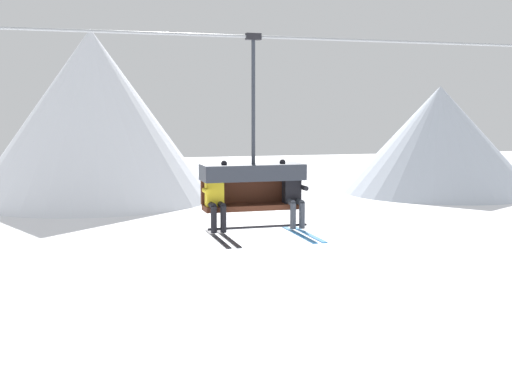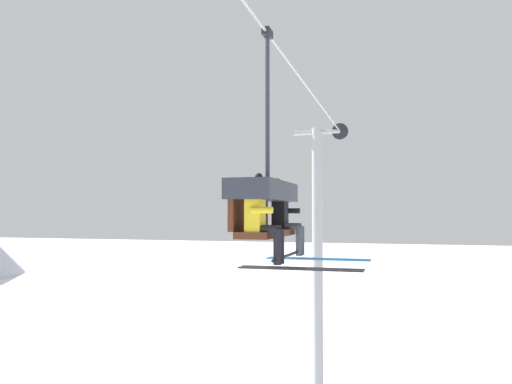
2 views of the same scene
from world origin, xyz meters
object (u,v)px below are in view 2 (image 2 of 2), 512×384
object	(u,v)px
chairlift_chair	(263,198)
skier_yellow	(263,219)
lift_tower_far	(318,255)
skier_black	(287,218)

from	to	relation	value
chairlift_chair	skier_yellow	xyz separation A→B (m)	(-0.75, -0.21, -0.30)
lift_tower_far	skier_black	xyz separation A→B (m)	(-8.98, -0.92, 1.34)
skier_black	chairlift_chair	bearing A→B (deg)	164.07
lift_tower_far	chairlift_chair	world-z (taller)	lift_tower_far
chairlift_chair	skier_yellow	size ratio (longest dim) A/B	2.08
skier_yellow	chairlift_chair	bearing A→B (deg)	15.93
lift_tower_far	chairlift_chair	distance (m)	9.90
skier_yellow	skier_black	distance (m)	1.50
lift_tower_far	skier_yellow	world-z (taller)	lift_tower_far
lift_tower_far	chairlift_chair	size ratio (longest dim) A/B	2.65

